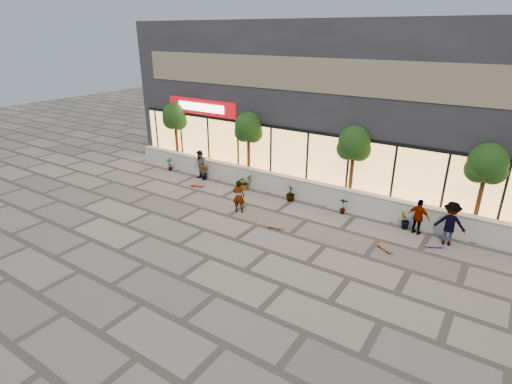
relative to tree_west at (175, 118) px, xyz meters
The scene contains 21 objects.
ground 12.21m from the tree_west, 40.55° to the right, with size 80.00×80.00×0.00m, color gray.
planter_wall 9.36m from the tree_west, ahead, with size 22.00×0.42×1.04m.
retail_building 10.27m from the tree_west, 28.00° to the left, with size 24.00×9.17×8.50m.
shrub_a 2.91m from the tree_west, 68.20° to the right, with size 0.43×0.29×0.81m, color #123310.
shrub_b 4.37m from the tree_west, 20.75° to the right, with size 0.45×0.36×0.81m, color #123310.
shrub_c 6.74m from the tree_west, 11.58° to the right, with size 0.73×0.63×0.81m, color #123310.
shrub_d 9.35m from the tree_west, ahead, with size 0.45×0.45×0.81m, color #123310.
shrub_e 12.05m from the tree_west, ahead, with size 0.43×0.29×0.81m, color #123310.
shrub_f 14.78m from the tree_west, ahead, with size 0.45×0.36×0.81m, color #123310.
tree_west is the anchor object (origin of this frame).
tree_midwest 5.50m from the tree_west, ahead, with size 1.60×1.50×3.92m.
tree_mideast 11.50m from the tree_west, ahead, with size 1.60×1.50×3.92m.
tree_east 17.00m from the tree_west, ahead, with size 1.60×1.50×3.92m.
skater_center 8.69m from the tree_west, 26.55° to the right, with size 0.58×0.38×1.58m, color white.
skater_left 4.04m from the tree_west, 24.11° to the right, with size 0.83×0.65×1.71m, color tan.
skater_right_near 15.27m from the tree_west, ahead, with size 0.91×0.38×1.56m, color white.
skater_right_far 16.48m from the tree_west, ahead, with size 1.18×0.68×1.83m, color #9E351C.
skateboard_center 11.11m from the tree_west, 23.50° to the right, with size 0.78×0.32×0.09m.
skateboard_left 5.27m from the tree_west, 32.87° to the right, with size 0.86×0.48×0.10m.
skateboard_right_near 15.05m from the tree_west, 13.64° to the right, with size 0.76×0.56×0.09m.
skateboard_right_far 16.35m from the tree_west, ahead, with size 0.70×0.51×0.08m.
Camera 1 is at (8.69, -9.91, 7.98)m, focal length 28.00 mm.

